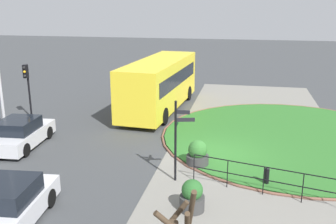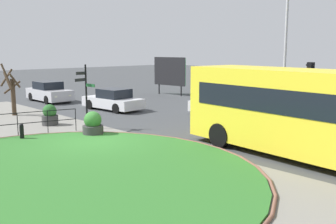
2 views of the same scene
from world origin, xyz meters
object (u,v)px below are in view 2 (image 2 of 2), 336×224
at_px(bollard_foreground, 22,132).
at_px(street_tree_bare, 12,91).
at_px(traffic_light_near, 310,78).
at_px(billboard_left, 170,72).
at_px(signpost_directional, 86,92).
at_px(planter_near_signpost, 50,116).
at_px(car_trailing, 222,105).
at_px(bus_yellow, 304,112).
at_px(car_far_lane, 113,100).
at_px(lamppost_tall, 286,32).
at_px(planter_kerbside, 93,125).
at_px(car_near_lane, 49,92).

relative_size(bollard_foreground, street_tree_bare, 0.24).
distance_m(traffic_light_near, billboard_left, 14.77).
height_order(signpost_directional, planter_near_signpost, signpost_directional).
xyz_separation_m(signpost_directional, traffic_light_near, (6.56, 10.23, 0.55)).
bearing_deg(traffic_light_near, car_trailing, 18.45).
bearing_deg(bus_yellow, traffic_light_near, 120.49).
bearing_deg(car_far_lane, planter_near_signpost, 105.27).
relative_size(lamppost_tall, street_tree_bare, 2.98).
bearing_deg(planter_near_signpost, car_far_lane, 110.78).
bearing_deg(car_far_lane, bus_yellow, 168.02).
xyz_separation_m(lamppost_tall, planter_kerbside, (-3.12, -11.31, -4.47)).
relative_size(traffic_light_near, billboard_left, 0.95).
xyz_separation_m(signpost_directional, bollard_foreground, (0.24, -3.44, -1.48)).
bearing_deg(street_tree_bare, car_near_lane, 134.60).
xyz_separation_m(bus_yellow, planter_kerbside, (-8.56, -3.59, -1.23)).
height_order(lamppost_tall, street_tree_bare, lamppost_tall).
relative_size(billboard_left, planter_kerbside, 3.01).
bearing_deg(car_near_lane, car_trailing, 19.64).
distance_m(car_far_lane, street_tree_bare, 6.23).
relative_size(bus_yellow, car_trailing, 2.37).
bearing_deg(planter_near_signpost, bus_yellow, 17.55).
xyz_separation_m(car_trailing, traffic_light_near, (4.43, 2.13, 1.76)).
height_order(planter_near_signpost, street_tree_bare, street_tree_bare).
bearing_deg(car_trailing, planter_near_signpost, -119.60).
bearing_deg(signpost_directional, car_near_lane, 162.66).
bearing_deg(bollard_foreground, street_tree_bare, 161.25).
bearing_deg(traffic_light_near, signpost_directional, 50.12).
distance_m(car_trailing, street_tree_bare, 12.69).
height_order(car_near_lane, traffic_light_near, traffic_light_near).
distance_m(signpost_directional, billboard_left, 15.38).
relative_size(car_near_lane, traffic_light_near, 1.32).
bearing_deg(bus_yellow, signpost_directional, -159.16).
xyz_separation_m(planter_kerbside, street_tree_bare, (-8.10, -0.52, 0.97)).
bearing_deg(traffic_light_near, billboard_left, -18.77).
xyz_separation_m(bollard_foreground, planter_near_signpost, (-2.41, 2.53, 0.12)).
bearing_deg(street_tree_bare, bollard_foreground, -18.75).
bearing_deg(billboard_left, lamppost_tall, -17.57).
height_order(car_far_lane, lamppost_tall, lamppost_tall).
bearing_deg(lamppost_tall, bollard_foreground, -107.40).
bearing_deg(bollard_foreground, planter_kerbside, 65.09).
xyz_separation_m(traffic_light_near, planter_kerbside, (-5.01, -10.84, -1.90)).
xyz_separation_m(bollard_foreground, lamppost_tall, (4.43, 14.13, 4.60)).
xyz_separation_m(signpost_directional, car_trailing, (2.13, 8.10, -1.22)).
xyz_separation_m(signpost_directional, lamppost_tall, (4.66, 10.69, 3.12)).
bearing_deg(street_tree_bare, bus_yellow, 13.85).
bearing_deg(car_trailing, street_tree_bare, -137.33).
relative_size(planter_near_signpost, planter_kerbside, 0.97).
bearing_deg(planter_kerbside, street_tree_bare, -176.32).
bearing_deg(street_tree_bare, traffic_light_near, 40.91).
relative_size(car_near_lane, billboard_left, 1.25).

